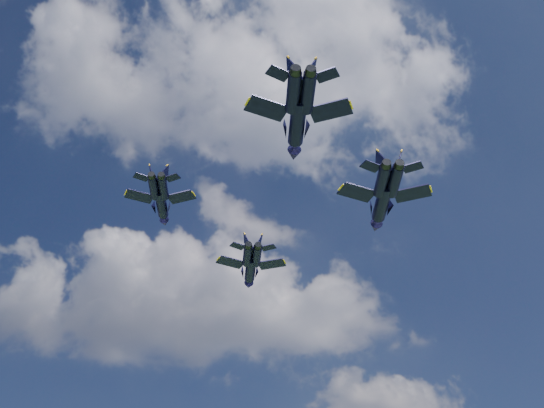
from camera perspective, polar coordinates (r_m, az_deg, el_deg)
The scene contains 4 objects.
jet_lead at distance 115.09m, azimuth -1.83°, elevation -5.56°, with size 11.67×15.08×3.59m.
jet_left at distance 103.13m, azimuth -9.21°, elevation -0.09°, with size 10.62×13.51×3.25m.
jet_right at distance 103.93m, azimuth 9.15°, elevation -0.01°, with size 14.18×18.06×4.34m.
jet_slot at distance 90.88m, azimuth 2.11°, elevation 6.66°, with size 14.24×18.21×4.37m.
Camera 1 is at (1.53, -78.59, 3.41)m, focal length 45.00 mm.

